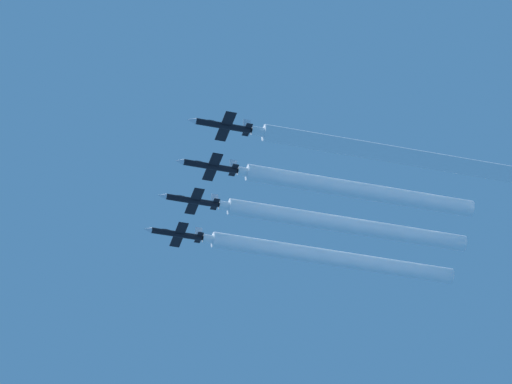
% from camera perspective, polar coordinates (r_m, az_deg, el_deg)
% --- Properties ---
extents(jet_far_left, '(7.31, 10.64, 2.56)m').
position_cam_1_polar(jet_far_left, '(260.94, -1.19, 2.29)').
color(jet_far_left, black).
extents(jet_inner_left, '(7.31, 10.64, 2.56)m').
position_cam_1_polar(jet_inner_left, '(268.64, -1.64, 0.90)').
color(jet_inner_left, black).
extents(jet_center, '(7.31, 10.64, 2.56)m').
position_cam_1_polar(jet_center, '(276.31, -2.25, -0.28)').
color(jet_center, black).
extents(jet_inner_right, '(7.31, 10.64, 2.56)m').
position_cam_1_polar(jet_inner_right, '(285.19, -2.78, -1.42)').
color(jet_inner_right, black).
extents(smoke_trail_far_left, '(2.73, 51.30, 2.73)m').
position_cam_1_polar(smoke_trail_far_left, '(268.22, 5.15, 1.20)').
color(smoke_trail_far_left, white).
extents(smoke_trail_inner_left, '(2.73, 40.15, 2.73)m').
position_cam_1_polar(smoke_trail_inner_left, '(274.22, 3.44, 0.06)').
color(smoke_trail_inner_left, white).
extents(smoke_trail_center, '(2.73, 43.26, 2.73)m').
position_cam_1_polar(smoke_trail_center, '(282.09, 3.00, -1.12)').
color(smoke_trail_center, white).
extents(smoke_trail_inner_right, '(2.73, 45.14, 2.73)m').
position_cam_1_polar(smoke_trail_inner_right, '(291.03, 2.50, -2.24)').
color(smoke_trail_inner_right, white).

